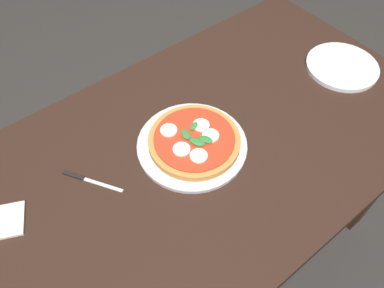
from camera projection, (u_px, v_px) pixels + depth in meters
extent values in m
plane|color=#2D2B28|center=(204.00, 246.00, 1.67)|extent=(6.00, 6.00, 0.00)
cube|color=black|center=(210.00, 143.00, 1.07)|extent=(1.38, 0.80, 0.04)
cube|color=black|center=(263.00, 87.00, 1.76)|extent=(0.07, 0.07, 0.73)
cube|color=black|center=(13.00, 240.00, 1.30)|extent=(0.07, 0.07, 0.73)
cube|color=black|center=(380.00, 178.00, 1.45)|extent=(0.07, 0.07, 0.73)
cylinder|color=silver|center=(192.00, 145.00, 1.03)|extent=(0.30, 0.30, 0.01)
cylinder|color=#C6843F|center=(194.00, 141.00, 1.02)|extent=(0.25, 0.25, 0.02)
cylinder|color=#B7381E|center=(194.00, 138.00, 1.01)|extent=(0.22, 0.22, 0.00)
cylinder|color=white|center=(181.00, 149.00, 0.98)|extent=(0.05, 0.05, 0.00)
cylinder|color=white|center=(199.00, 156.00, 0.97)|extent=(0.05, 0.05, 0.00)
cylinder|color=white|center=(211.00, 136.00, 1.01)|extent=(0.05, 0.05, 0.00)
cylinder|color=white|center=(201.00, 125.00, 1.03)|extent=(0.05, 0.05, 0.00)
cylinder|color=white|center=(169.00, 130.00, 1.02)|extent=(0.05, 0.05, 0.00)
ellipsoid|color=#337F38|center=(197.00, 141.00, 0.99)|extent=(0.04, 0.05, 0.00)
ellipsoid|color=#337F38|center=(206.00, 139.00, 1.00)|extent=(0.03, 0.04, 0.00)
ellipsoid|color=#337F38|center=(186.00, 134.00, 1.01)|extent=(0.03, 0.04, 0.00)
ellipsoid|color=#337F38|center=(194.00, 126.00, 1.03)|extent=(0.03, 0.03, 0.00)
cylinder|color=white|center=(342.00, 66.00, 1.23)|extent=(0.23, 0.23, 0.01)
cube|color=black|center=(74.00, 175.00, 0.97)|extent=(0.04, 0.06, 0.01)
cube|color=silver|center=(103.00, 185.00, 0.96)|extent=(0.07, 0.10, 0.00)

